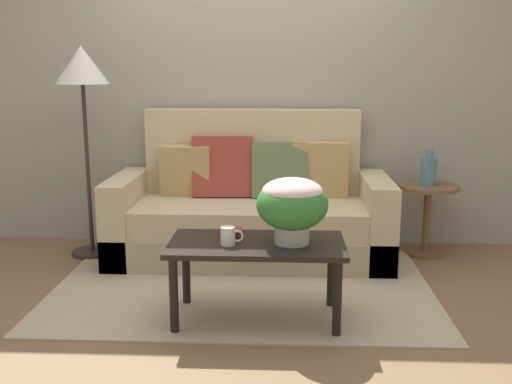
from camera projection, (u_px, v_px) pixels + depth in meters
name	position (u px, v px, depth m)	size (l,w,h in m)	color
ground_plane	(242.00, 290.00, 3.86)	(14.00, 14.00, 0.00)	brown
wall_back	(252.00, 66.00, 4.72)	(6.40, 0.12, 2.84)	gray
area_rug	(243.00, 287.00, 3.89)	(2.44, 1.63, 0.01)	tan
couch	(251.00, 212.00, 4.50)	(2.05, 0.86, 1.09)	tan
coffee_table	(257.00, 253.00, 3.33)	(0.98, 0.52, 0.46)	black
side_table	(427.00, 207.00, 4.52)	(0.46, 0.46, 0.54)	brown
floor_lamp	(83.00, 80.00, 4.33)	(0.39, 0.39, 1.57)	#2D2823
potted_plant	(292.00, 203.00, 3.25)	(0.39, 0.39, 0.37)	#B7B2A8
coffee_mug	(229.00, 236.00, 3.26)	(0.13, 0.08, 0.10)	white
snack_bowl	(232.00, 231.00, 3.42)	(0.12, 0.12, 0.06)	#B2382D
table_vase	(429.00, 171.00, 4.47)	(0.12, 0.12, 0.27)	slate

